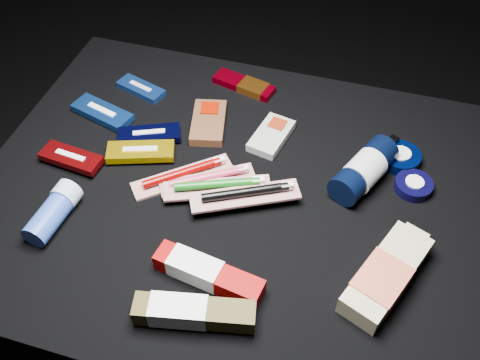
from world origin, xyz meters
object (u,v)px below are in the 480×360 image
(lotion_bottle, at_px, (364,170))
(toothpaste_carton_red, at_px, (204,272))
(bodywash_bottle, at_px, (385,277))
(deodorant_stick, at_px, (54,212))

(lotion_bottle, bearing_deg, toothpaste_carton_red, -103.00)
(lotion_bottle, relative_size, toothpaste_carton_red, 1.02)
(lotion_bottle, xyz_separation_m, toothpaste_carton_red, (-0.22, -0.29, -0.01))
(lotion_bottle, distance_m, toothpaste_carton_red, 0.37)
(bodywash_bottle, height_order, deodorant_stick, deodorant_stick)
(lotion_bottle, relative_size, deodorant_stick, 1.58)
(lotion_bottle, relative_size, bodywash_bottle, 0.93)
(lotion_bottle, distance_m, bodywash_bottle, 0.23)
(lotion_bottle, distance_m, deodorant_stick, 0.58)
(bodywash_bottle, relative_size, toothpaste_carton_red, 1.10)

